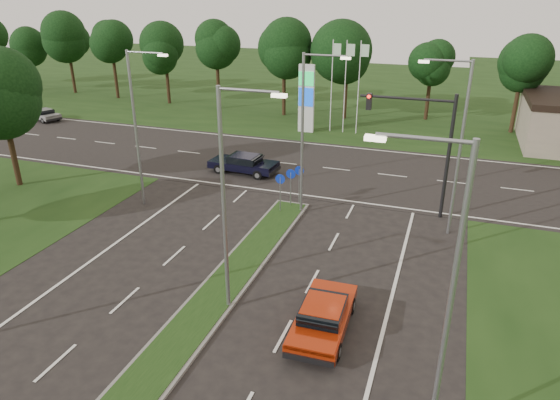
% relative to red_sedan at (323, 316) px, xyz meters
% --- Properties ---
extents(verge_far, '(160.00, 50.00, 0.02)m').
position_rel_red_sedan_xyz_m(verge_far, '(-4.81, 49.17, -0.66)').
color(verge_far, '#193210').
rests_on(verge_far, ground).
extents(cross_road, '(160.00, 12.00, 0.02)m').
position_rel_red_sedan_xyz_m(cross_road, '(-4.81, 18.17, -0.66)').
color(cross_road, black).
rests_on(cross_road, ground).
extents(median_kerb, '(2.00, 26.00, 0.12)m').
position_rel_red_sedan_xyz_m(median_kerb, '(-4.81, -1.83, -0.60)').
color(median_kerb, slate).
rests_on(median_kerb, ground).
extents(streetlight_median_near, '(2.53, 0.22, 9.00)m').
position_rel_red_sedan_xyz_m(streetlight_median_near, '(-3.81, 0.17, 4.41)').
color(streetlight_median_near, gray).
rests_on(streetlight_median_near, ground).
extents(streetlight_median_far, '(2.53, 0.22, 9.00)m').
position_rel_red_sedan_xyz_m(streetlight_median_far, '(-3.81, 10.17, 4.41)').
color(streetlight_median_far, gray).
rests_on(streetlight_median_far, ground).
extents(streetlight_left_far, '(2.53, 0.22, 9.00)m').
position_rel_red_sedan_xyz_m(streetlight_left_far, '(-13.11, 8.17, 4.41)').
color(streetlight_left_far, gray).
rests_on(streetlight_left_far, ground).
extents(streetlight_right_far, '(2.53, 0.22, 9.00)m').
position_rel_red_sedan_xyz_m(streetlight_right_far, '(3.99, 10.17, 4.41)').
color(streetlight_right_far, gray).
rests_on(streetlight_right_far, ground).
extents(streetlight_right_near, '(2.53, 0.22, 9.00)m').
position_rel_red_sedan_xyz_m(streetlight_right_near, '(3.99, -3.83, 4.41)').
color(streetlight_right_near, gray).
rests_on(streetlight_right_near, ground).
extents(traffic_signal, '(5.10, 0.42, 7.00)m').
position_rel_red_sedan_xyz_m(traffic_signal, '(2.38, 12.17, 3.99)').
color(traffic_signal, black).
rests_on(traffic_signal, ground).
extents(median_signs, '(1.16, 1.76, 2.38)m').
position_rel_red_sedan_xyz_m(median_signs, '(-4.81, 10.57, 1.05)').
color(median_signs, gray).
rests_on(median_signs, ground).
extents(gas_pylon, '(5.80, 1.26, 8.00)m').
position_rel_red_sedan_xyz_m(gas_pylon, '(-8.60, 27.22, 2.53)').
color(gas_pylon, silver).
rests_on(gas_pylon, ground).
extents(tree_left_far, '(5.20, 5.20, 8.86)m').
position_rel_red_sedan_xyz_m(tree_left_far, '(-22.71, 8.11, 5.44)').
color(tree_left_far, black).
rests_on(tree_left_far, ground).
extents(treeline_far, '(6.00, 6.00, 9.90)m').
position_rel_red_sedan_xyz_m(treeline_far, '(-4.71, 34.11, 6.17)').
color(treeline_far, black).
rests_on(treeline_far, ground).
extents(red_sedan, '(2.00, 4.55, 1.24)m').
position_rel_red_sedan_xyz_m(red_sedan, '(0.00, 0.00, 0.00)').
color(red_sedan, '#9C2208').
rests_on(red_sedan, ground).
extents(navy_sedan, '(4.87, 2.25, 1.31)m').
position_rel_red_sedan_xyz_m(navy_sedan, '(-9.79, 15.27, 0.04)').
color(navy_sedan, black).
rests_on(navy_sedan, ground).
extents(far_car_a, '(4.16, 2.82, 1.10)m').
position_rel_red_sedan_xyz_m(far_car_a, '(-34.42, 22.75, -0.07)').
color(far_car_a, gray).
rests_on(far_car_a, ground).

